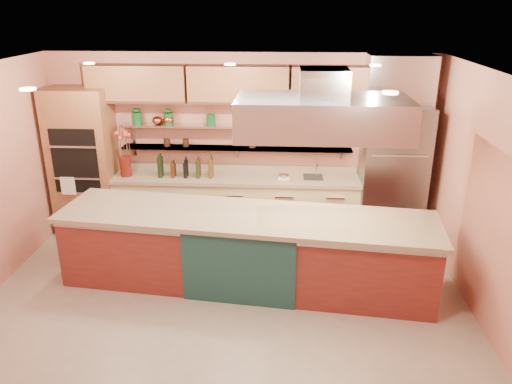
# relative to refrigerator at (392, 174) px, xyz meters

# --- Properties ---
(floor) EXTENTS (6.00, 5.00, 0.02)m
(floor) POSITION_rel_refrigerator_xyz_m (-2.35, -2.14, -1.06)
(floor) COLOR gray
(floor) RESTS_ON ground
(ceiling) EXTENTS (6.00, 5.00, 0.02)m
(ceiling) POSITION_rel_refrigerator_xyz_m (-2.35, -2.14, 1.75)
(ceiling) COLOR black
(ceiling) RESTS_ON wall_back
(wall_back) EXTENTS (6.00, 0.04, 2.80)m
(wall_back) POSITION_rel_refrigerator_xyz_m (-2.35, 0.36, 0.35)
(wall_back) COLOR #C9765F
(wall_back) RESTS_ON floor
(wall_front) EXTENTS (6.00, 0.04, 2.80)m
(wall_front) POSITION_rel_refrigerator_xyz_m (-2.35, -4.64, 0.35)
(wall_front) COLOR #C9765F
(wall_front) RESTS_ON floor
(wall_right) EXTENTS (0.04, 5.00, 2.80)m
(wall_right) POSITION_rel_refrigerator_xyz_m (0.65, -2.14, 0.35)
(wall_right) COLOR #C9765F
(wall_right) RESTS_ON floor
(oven_stack) EXTENTS (0.95, 0.64, 2.30)m
(oven_stack) POSITION_rel_refrigerator_xyz_m (-4.80, 0.04, 0.10)
(oven_stack) COLOR #955936
(oven_stack) RESTS_ON floor
(refrigerator) EXTENTS (0.95, 0.72, 2.10)m
(refrigerator) POSITION_rel_refrigerator_xyz_m (0.00, 0.00, 0.00)
(refrigerator) COLOR gray
(refrigerator) RESTS_ON floor
(back_counter) EXTENTS (3.84, 0.64, 0.93)m
(back_counter) POSITION_rel_refrigerator_xyz_m (-2.40, 0.06, -0.58)
(back_counter) COLOR tan
(back_counter) RESTS_ON floor
(wall_shelf_lower) EXTENTS (3.60, 0.26, 0.03)m
(wall_shelf_lower) POSITION_rel_refrigerator_xyz_m (-2.40, 0.23, 0.30)
(wall_shelf_lower) COLOR #B8BABF
(wall_shelf_lower) RESTS_ON wall_back
(wall_shelf_upper) EXTENTS (3.60, 0.26, 0.03)m
(wall_shelf_upper) POSITION_rel_refrigerator_xyz_m (-2.40, 0.23, 0.65)
(wall_shelf_upper) COLOR #B8BABF
(wall_shelf_upper) RESTS_ON wall_back
(upper_cabinets) EXTENTS (4.60, 0.36, 0.55)m
(upper_cabinets) POSITION_rel_refrigerator_xyz_m (-2.35, 0.18, 1.30)
(upper_cabinets) COLOR #955936
(upper_cabinets) RESTS_ON wall_back
(range_hood) EXTENTS (2.00, 1.00, 0.45)m
(range_hood) POSITION_rel_refrigerator_xyz_m (-1.21, -1.54, 1.20)
(range_hood) COLOR #B8BABF
(range_hood) RESTS_ON ceiling
(ceiling_downlights) EXTENTS (4.00, 2.80, 0.02)m
(ceiling_downlights) POSITION_rel_refrigerator_xyz_m (-2.35, -1.94, 1.72)
(ceiling_downlights) COLOR #FFE5A5
(ceiling_downlights) RESTS_ON ceiling
(island) EXTENTS (4.80, 1.56, 0.98)m
(island) POSITION_rel_refrigerator_xyz_m (-2.11, -1.54, -0.56)
(island) COLOR maroon
(island) RESTS_ON floor
(flower_vase) EXTENTS (0.21, 0.21, 0.31)m
(flower_vase) POSITION_rel_refrigerator_xyz_m (-4.13, 0.01, 0.04)
(flower_vase) COLOR #59120D
(flower_vase) RESTS_ON back_counter
(oil_bottle_cluster) EXTENTS (0.94, 0.59, 0.29)m
(oil_bottle_cluster) POSITION_rel_refrigerator_xyz_m (-3.18, 0.01, 0.03)
(oil_bottle_cluster) COLOR black
(oil_bottle_cluster) RESTS_ON back_counter
(kitchen_scale) EXTENTS (0.20, 0.17, 0.09)m
(kitchen_scale) POSITION_rel_refrigerator_xyz_m (-1.65, 0.01, -0.07)
(kitchen_scale) COLOR silver
(kitchen_scale) RESTS_ON back_counter
(bar_faucet) EXTENTS (0.03, 0.03, 0.24)m
(bar_faucet) POSITION_rel_refrigerator_xyz_m (-1.14, 0.11, 0.00)
(bar_faucet) COLOR silver
(bar_faucet) RESTS_ON back_counter
(copper_kettle) EXTENTS (0.18, 0.18, 0.13)m
(copper_kettle) POSITION_rel_refrigerator_xyz_m (-3.63, 0.23, 0.73)
(copper_kettle) COLOR #B55029
(copper_kettle) RESTS_ON wall_shelf_upper
(green_canister) EXTENTS (0.17, 0.17, 0.16)m
(green_canister) POSITION_rel_refrigerator_xyz_m (-2.79, 0.23, 0.75)
(green_canister) COLOR #0F4919
(green_canister) RESTS_ON wall_shelf_upper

